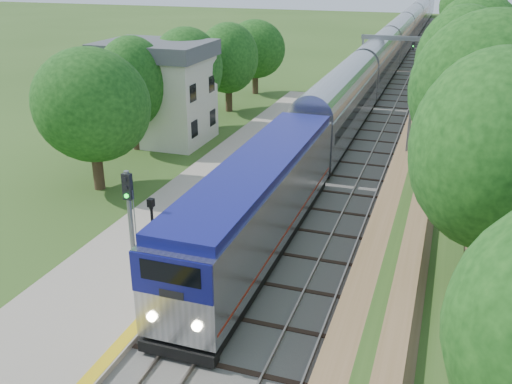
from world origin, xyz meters
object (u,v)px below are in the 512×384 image
(station_building, at_px, (157,91))
(signal_farside, at_px, (409,125))
(lamppost_far, at_px, (154,245))
(train, at_px, (397,43))
(signal_platform, at_px, (131,227))
(signal_gantry, at_px, (399,49))

(station_building, height_order, signal_farside, station_building)
(lamppost_far, xyz_separation_m, signal_farside, (9.44, 16.66, 1.96))
(train, relative_size, signal_platform, 24.35)
(lamppost_far, height_order, signal_platform, signal_platform)
(station_building, xyz_separation_m, signal_platform, (11.10, -22.99, 0.08))
(signal_gantry, xyz_separation_m, train, (-2.47, 23.52, -2.43))
(signal_gantry, bearing_deg, signal_platform, -96.39)
(signal_farside, bearing_deg, lamppost_far, -119.54)
(lamppost_far, distance_m, signal_platform, 3.00)
(lamppost_far, xyz_separation_m, signal_platform, (0.34, -2.24, 1.97))
(train, relative_size, lamppost_far, 36.96)
(station_building, height_order, train, station_building)
(signal_platform, relative_size, signal_farside, 0.93)
(station_building, relative_size, signal_platform, 1.40)
(station_building, distance_m, signal_gantry, 29.94)
(station_building, relative_size, signal_farside, 1.30)
(train, height_order, signal_platform, signal_platform)
(station_building, distance_m, lamppost_far, 23.45)
(signal_gantry, relative_size, signal_farside, 1.27)
(station_building, bearing_deg, signal_platform, -64.23)
(signal_platform, height_order, signal_farside, signal_farside)
(station_building, xyz_separation_m, signal_gantry, (16.47, 24.99, 0.73))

